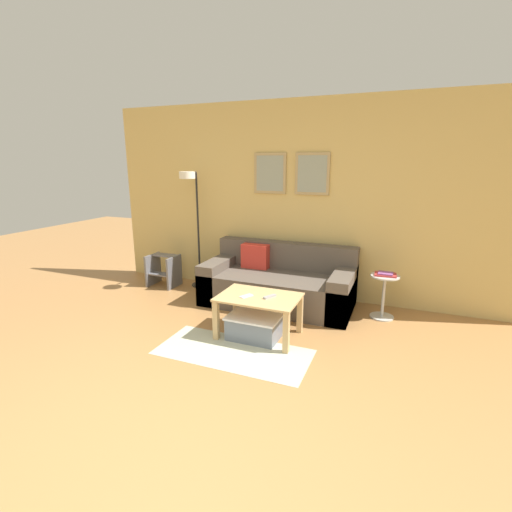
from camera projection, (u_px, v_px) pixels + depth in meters
The scene contains 12 objects.
ground_plane at pixel (160, 459), 2.29m from camera, with size 16.00×16.00×0.00m, color #A87542.
wall_back at pixel (302, 201), 4.84m from camera, with size 5.60×0.09×2.55m.
area_rug at pixel (233, 352), 3.57m from camera, with size 1.48×0.67×0.01m, color #B2B79E.
couch at pixel (278, 284), 4.74m from camera, with size 1.87×0.88×0.75m.
coffee_table at pixel (259, 304), 3.83m from camera, with size 0.83×0.56×0.44m.
storage_bin at pixel (256, 325), 3.86m from camera, with size 0.54×0.45×0.25m.
floor_lamp at pixel (192, 208), 5.08m from camera, with size 0.25×0.45×1.65m.
side_table at pixel (384, 292), 4.30m from camera, with size 0.32×0.32×0.52m.
book_stack at pixel (385, 274), 4.24m from camera, with size 0.25×0.19×0.03m.
remote_control at pixel (270, 297), 3.77m from camera, with size 0.04×0.15×0.02m, color #99999E.
cell_phone at pixel (246, 296), 3.80m from camera, with size 0.07×0.14×0.01m, color silver.
step_stool at pixel (163, 269), 5.43m from camera, with size 0.41×0.35×0.46m.
Camera 1 is at (1.26, -1.54, 1.78)m, focal length 26.00 mm.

